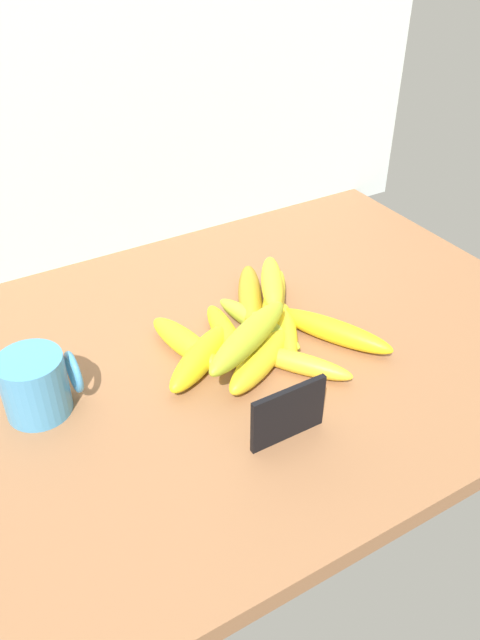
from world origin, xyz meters
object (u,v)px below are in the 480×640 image
banana_4 (273,303)px  coffee_mug (36,385)px  banana_5 (286,332)px  banana_6 (186,343)px  banana_8 (258,323)px  chalkboard_sign (288,415)px  banana_0 (260,361)px  banana_9 (297,362)px  banana_10 (272,284)px  banana_3 (201,357)px  banana_1 (227,337)px  banana_2 (250,296)px  banana_7 (332,330)px  banana_11 (249,337)px

banana_4 → coffee_mug: bearing=-175.1°
banana_5 → banana_6: size_ratio=0.98×
banana_8 → banana_6: bearing=176.0°
chalkboard_sign → banana_0: 13.58cm
banana_9 → banana_10: bearing=70.8°
banana_4 → banana_3: bearing=-158.3°
coffee_mug → banana_9: (35.36, -11.23, -2.96)cm
banana_1 → banana_10: banana_10 is taller
chalkboard_sign → banana_8: bearing=67.6°
banana_5 → banana_9: same height
coffee_mug → banana_4: bearing=4.9°
banana_2 → banana_7: 16.35cm
banana_10 → banana_11: bearing=-134.9°
banana_1 → banana_2: size_ratio=0.92×
banana_6 → banana_4: bearing=8.1°
banana_1 → banana_3: banana_3 is taller
banana_0 → banana_6: banana_0 is taller
banana_5 → banana_7: 7.31cm
banana_5 → banana_10: banana_10 is taller
banana_7 → coffee_mug: bearing=170.0°
banana_4 → banana_11: bearing=-136.5°
banana_5 → banana_7: (6.33, -3.65, 0.28)cm
banana_5 → coffee_mug: bearing=173.7°
coffee_mug → banana_6: bearing=2.4°
banana_3 → banana_9: size_ratio=0.99×
banana_6 → banana_9: size_ratio=0.93×
banana_0 → banana_1: size_ratio=0.94×
chalkboard_sign → banana_8: (8.93, 21.66, -2.19)cm
banana_2 → banana_3: bearing=-144.5°
banana_9 → banana_10: (5.35, 15.35, 3.79)cm
banana_4 → banana_9: (-5.34, -14.72, -0.19)cm
banana_10 → banana_1: bearing=-157.3°
banana_7 → banana_8: bearing=138.7°
coffee_mug → banana_6: (22.90, 0.96, -2.55)cm
banana_9 → banana_4: bearing=70.1°
banana_0 → banana_6: (-7.49, 9.62, -0.13)cm
banana_8 → banana_9: bearing=-90.9°
banana_6 → banana_7: (21.64, -8.81, -0.11)cm
banana_0 → banana_3: bearing=143.0°
banana_2 → banana_10: size_ratio=1.13×
banana_1 → banana_9: bearing=-60.5°
coffee_mug → banana_1: bearing=-1.2°
banana_0 → banana_2: size_ratio=0.87×
banana_0 → banana_7: banana_0 is taller
banana_1 → banana_4: (11.35, 4.11, -0.02)cm
banana_0 → banana_8: banana_0 is taller
banana_8 → banana_1: bearing=-173.7°
banana_8 → banana_7: bearing=-41.3°
coffee_mug → banana_4: (40.70, 3.49, -2.77)cm
banana_7 → banana_3: bearing=168.1°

